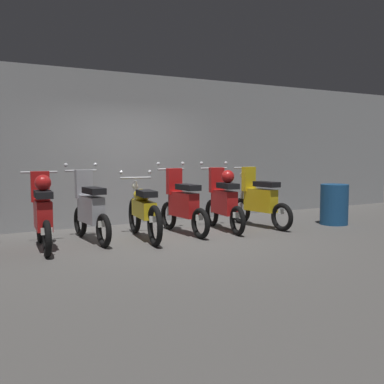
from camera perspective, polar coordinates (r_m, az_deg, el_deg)
name	(u,v)px	position (r m, az deg, el deg)	size (l,w,h in m)	color
ground_plane	(172,239)	(8.15, -2.38, -5.63)	(80.00, 80.00, 0.00)	#565451
back_wall	(123,149)	(9.93, -8.22, 5.09)	(16.00, 0.30, 3.06)	gray
motorbike_slot_0	(43,212)	(7.56, -17.41, -2.33)	(0.56, 1.68, 1.18)	black
motorbike_slot_1	(90,209)	(8.05, -12.08, -2.06)	(0.59, 1.68, 1.29)	black
motorbike_slot_2	(143,210)	(8.12, -5.82, -2.17)	(0.59, 1.94, 1.15)	black
motorbike_slot_3	(182,205)	(8.60, -1.15, -1.51)	(0.59, 1.68, 1.29)	black
motorbike_slot_4	(223,200)	(8.97, 3.78, -1.00)	(0.58, 1.67, 1.29)	black
motorbike_slot_5	(259,200)	(9.45, 8.02, -1.01)	(0.56, 1.68, 1.18)	black
trash_bin	(334,204)	(10.12, 16.63, -1.43)	(0.56, 0.56, 0.82)	navy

